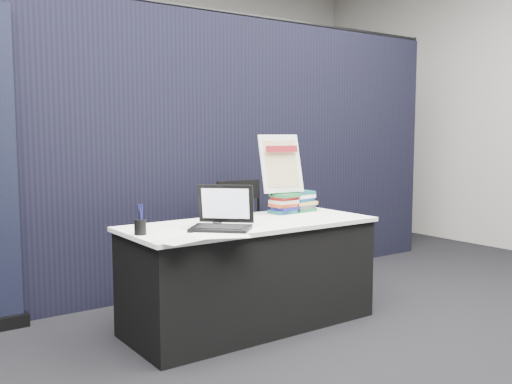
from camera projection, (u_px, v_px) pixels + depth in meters
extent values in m
plane|color=black|center=(299.00, 348.00, 3.65)|extent=(8.00, 8.00, 0.00)
cube|color=#A8A59F|center=(82.00, 101.00, 6.70)|extent=(8.00, 0.02, 3.50)
cube|color=black|center=(179.00, 153.00, 4.82)|extent=(6.00, 0.08, 2.40)
cube|color=black|center=(250.00, 276.00, 4.06)|extent=(1.76, 0.71, 0.72)
cube|color=white|center=(250.00, 224.00, 4.02)|extent=(1.80, 0.75, 0.03)
cube|color=black|center=(221.00, 228.00, 3.68)|extent=(0.45, 0.45, 0.02)
cube|color=black|center=(210.00, 205.00, 3.77)|extent=(0.32, 0.31, 0.26)
cube|color=silver|center=(211.00, 205.00, 3.76)|extent=(0.26, 0.26, 0.21)
ellipsoid|color=black|center=(217.00, 224.00, 3.81)|extent=(0.09, 0.12, 0.03)
cube|color=silver|center=(180.00, 240.00, 3.32)|extent=(0.32, 0.27, 0.00)
cube|color=white|center=(221.00, 235.00, 3.48)|extent=(0.40, 0.35, 0.00)
cube|color=silver|center=(203.00, 227.00, 3.79)|extent=(0.28, 0.20, 0.00)
cylinder|color=black|center=(140.00, 227.00, 3.50)|extent=(0.10, 0.10, 0.10)
cube|color=#175158|center=(283.00, 212.00, 4.43)|extent=(0.21, 0.17, 0.03)
cube|color=navy|center=(283.00, 208.00, 4.42)|extent=(0.21, 0.17, 0.03)
cube|color=#CC491C|center=(283.00, 205.00, 4.42)|extent=(0.21, 0.17, 0.03)
cube|color=beige|center=(283.00, 202.00, 4.42)|extent=(0.21, 0.17, 0.03)
cube|color=#B31C1D|center=(283.00, 198.00, 4.42)|extent=(0.21, 0.17, 0.03)
cube|color=#1C6933|center=(283.00, 195.00, 4.41)|extent=(0.21, 0.17, 0.03)
cube|color=#1C6933|center=(302.00, 209.00, 4.56)|extent=(0.20, 0.16, 0.03)
cube|color=#4A4A4F|center=(302.00, 206.00, 4.55)|extent=(0.20, 0.16, 0.03)
cube|color=tan|center=(302.00, 203.00, 4.55)|extent=(0.20, 0.16, 0.03)
cube|color=navy|center=(302.00, 199.00, 4.55)|extent=(0.20, 0.16, 0.03)
cube|color=white|center=(302.00, 196.00, 4.55)|extent=(0.20, 0.16, 0.03)
cube|color=#175158|center=(302.00, 193.00, 4.54)|extent=(0.20, 0.16, 0.03)
cube|color=black|center=(285.00, 191.00, 4.40)|extent=(0.23, 0.05, 0.01)
cylinder|color=black|center=(268.00, 174.00, 4.40)|extent=(0.03, 0.12, 0.33)
cylinder|color=black|center=(287.00, 173.00, 4.51)|extent=(0.03, 0.12, 0.33)
cube|color=silver|center=(281.00, 164.00, 4.41)|extent=(0.36, 0.18, 0.45)
cube|color=tan|center=(282.00, 164.00, 4.41)|extent=(0.29, 0.14, 0.35)
cube|color=maroon|center=(282.00, 149.00, 4.39)|extent=(0.27, 0.06, 0.05)
cylinder|color=black|center=(246.00, 278.00, 4.48)|extent=(0.02, 0.02, 0.47)
cylinder|color=black|center=(288.00, 271.00, 4.72)|extent=(0.02, 0.02, 0.47)
cylinder|color=black|center=(218.00, 268.00, 4.82)|extent=(0.02, 0.02, 0.47)
cylinder|color=black|center=(258.00, 262.00, 5.06)|extent=(0.02, 0.02, 0.47)
cube|color=black|center=(253.00, 239.00, 4.74)|extent=(0.45, 0.45, 0.04)
cube|color=black|center=(239.00, 190.00, 4.87)|extent=(0.42, 0.04, 0.17)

